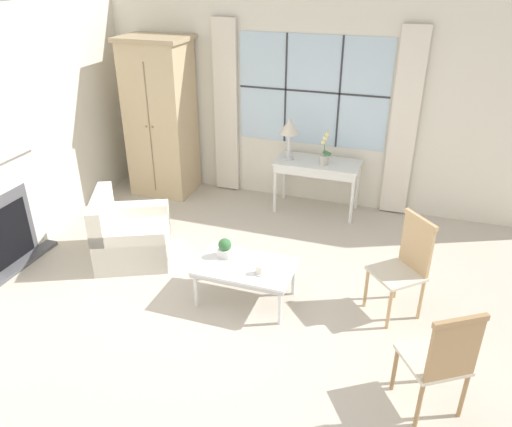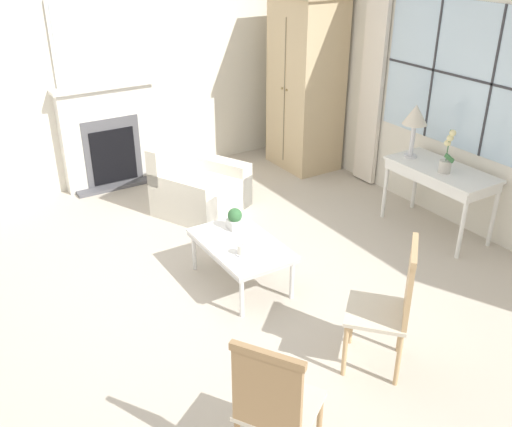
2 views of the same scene
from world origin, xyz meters
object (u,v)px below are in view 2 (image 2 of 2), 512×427
at_px(side_chair_wooden, 393,301).
at_px(accent_chair_wooden, 274,403).
at_px(armoire, 306,83).
at_px(console_table, 441,175).
at_px(fireplace, 108,127).
at_px(potted_plant_small, 235,219).
at_px(armchair_upholstered, 199,189).
at_px(table_lamp, 415,117).
at_px(pillar_candle, 242,250).
at_px(coffee_table, 241,247).
at_px(potted_orchid, 447,157).

bearing_deg(side_chair_wooden, accent_chair_wooden, -74.57).
distance_m(armoire, console_table, 2.40).
distance_m(fireplace, accent_chair_wooden, 4.83).
bearing_deg(potted_plant_small, armchair_upholstered, 167.82).
relative_size(table_lamp, armchair_upholstered, 0.50).
bearing_deg(accent_chair_wooden, pillar_candle, 154.70).
xyz_separation_m(table_lamp, pillar_candle, (0.37, -2.36, -0.71)).
xyz_separation_m(table_lamp, potted_plant_small, (-0.08, -2.17, -0.65)).
relative_size(potted_plant_small, pillar_candle, 1.75).
relative_size(armoire, potted_plant_small, 10.98).
bearing_deg(accent_chair_wooden, armoire, 141.73).
height_order(accent_chair_wooden, coffee_table, accent_chair_wooden).
bearing_deg(table_lamp, console_table, 6.61).
bearing_deg(armoire, console_table, 1.15).
xyz_separation_m(table_lamp, potted_orchid, (0.50, -0.03, -0.28)).
relative_size(side_chair_wooden, accent_chair_wooden, 1.04).
bearing_deg(side_chair_wooden, fireplace, -172.75).
height_order(armoire, potted_orchid, armoire).
xyz_separation_m(coffee_table, pillar_candle, (0.19, -0.10, 0.09)).
height_order(console_table, potted_orchid, potted_orchid).
distance_m(potted_orchid, armchair_upholstered, 2.75).
xyz_separation_m(fireplace, armchair_upholstered, (1.29, 0.59, -0.50)).
relative_size(coffee_table, pillar_candle, 8.38).
distance_m(armoire, coffee_table, 3.19).
bearing_deg(table_lamp, potted_orchid, -2.87).
distance_m(fireplace, armchair_upholstered, 1.50).
height_order(armchair_upholstered, coffee_table, armchair_upholstered).
bearing_deg(armchair_upholstered, armoire, 105.46).
height_order(armoire, accent_chair_wooden, armoire).
xyz_separation_m(armoire, table_lamp, (1.94, 0.00, 0.04)).
xyz_separation_m(fireplace, accent_chair_wooden, (4.78, -0.69, -0.19)).
xyz_separation_m(accent_chair_wooden, pillar_candle, (-1.70, 0.80, -0.09)).
bearing_deg(armchair_upholstered, accent_chair_wooden, -20.16).
relative_size(potted_orchid, side_chair_wooden, 0.44).
bearing_deg(pillar_candle, potted_plant_small, 157.22).
height_order(side_chair_wooden, accent_chair_wooden, side_chair_wooden).
relative_size(armchair_upholstered, pillar_candle, 9.82).
bearing_deg(table_lamp, side_chair_wooden, -47.92).
height_order(table_lamp, pillar_candle, table_lamp).
bearing_deg(potted_plant_small, coffee_table, -19.61).
height_order(console_table, pillar_candle, console_table).
distance_m(armchair_upholstered, accent_chair_wooden, 3.73).
bearing_deg(armchair_upholstered, coffee_table, -13.42).
relative_size(fireplace, pillar_candle, 19.15).
bearing_deg(table_lamp, fireplace, -137.57).
distance_m(accent_chair_wooden, potted_plant_small, 2.37).
distance_m(fireplace, console_table, 4.01).
relative_size(console_table, armchair_upholstered, 0.99).
distance_m(potted_orchid, accent_chair_wooden, 3.53).
height_order(armoire, pillar_candle, armoire).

